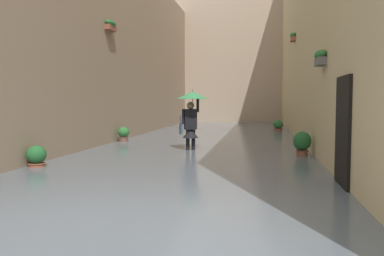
# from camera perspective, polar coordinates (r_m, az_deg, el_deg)

# --- Properties ---
(ground_plane) EXTENTS (60.00, 60.00, 0.00)m
(ground_plane) POSITION_cam_1_polar(r_m,az_deg,el_deg) (16.89, 3.06, -2.05)
(ground_plane) COLOR gray
(flood_water) EXTENTS (7.72, 29.61, 0.21)m
(flood_water) POSITION_cam_1_polar(r_m,az_deg,el_deg) (16.88, 3.06, -1.69)
(flood_water) COLOR slate
(flood_water) RESTS_ON ground_plane
(building_facade_left) EXTENTS (2.04, 27.61, 11.28)m
(building_facade_left) POSITION_cam_1_polar(r_m,az_deg,el_deg) (17.30, 18.27, 16.69)
(building_facade_left) COLOR tan
(building_facade_left) RESTS_ON ground_plane
(building_facade_right) EXTENTS (2.04, 27.61, 8.15)m
(building_facade_right) POSITION_cam_1_polar(r_m,az_deg,el_deg) (17.99, -11.10, 11.25)
(building_facade_right) COLOR gray
(building_facade_right) RESTS_ON ground_plane
(building_facade_far) EXTENTS (10.52, 1.80, 9.84)m
(building_facade_far) POSITION_cam_1_polar(r_m,az_deg,el_deg) (29.63, 5.99, 10.02)
(building_facade_far) COLOR tan
(building_facade_far) RESTS_ON ground_plane
(person_wading) EXTENTS (1.03, 1.03, 2.11)m
(person_wading) POSITION_cam_1_polar(r_m,az_deg,el_deg) (12.41, -0.08, 2.72)
(person_wading) COLOR black
(person_wading) RESTS_ON ground_plane
(potted_plant_near_right) EXTENTS (0.44, 0.44, 0.77)m
(potted_plant_near_right) POSITION_cam_1_polar(r_m,az_deg,el_deg) (15.26, -9.85, -1.06)
(potted_plant_near_right) COLOR brown
(potted_plant_near_right) RESTS_ON ground_plane
(potted_plant_mid_left) EXTENTS (0.52, 0.52, 0.77)m
(potted_plant_mid_left) POSITION_cam_1_polar(r_m,az_deg,el_deg) (21.22, 12.31, 0.23)
(potted_plant_mid_left) COLOR #9E563D
(potted_plant_mid_left) RESTS_ON ground_plane
(potted_plant_mid_right) EXTENTS (0.45, 0.45, 0.72)m
(potted_plant_mid_right) POSITION_cam_1_polar(r_m,az_deg,el_deg) (9.95, -21.52, -4.23)
(potted_plant_mid_right) COLOR #9E563D
(potted_plant_mid_right) RESTS_ON ground_plane
(potted_plant_far_left) EXTENTS (0.50, 0.50, 0.89)m
(potted_plant_far_left) POSITION_cam_1_polar(r_m,az_deg,el_deg) (11.62, 15.61, -2.29)
(potted_plant_far_left) COLOR brown
(potted_plant_far_left) RESTS_ON ground_plane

